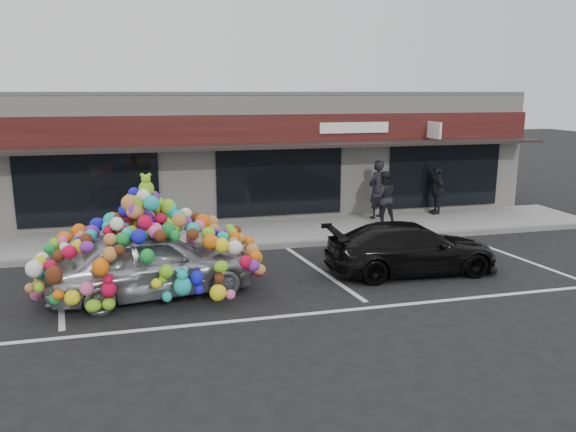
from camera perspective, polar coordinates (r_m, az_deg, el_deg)
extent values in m
plane|color=black|center=(13.13, -8.15, -6.81)|extent=(90.00, 90.00, 0.00)
cube|color=beige|center=(21.00, -10.80, 6.25)|extent=(24.00, 6.00, 4.20)
cube|color=#59595B|center=(20.88, -11.05, 12.12)|extent=(24.00, 6.00, 0.12)
cube|color=#340E0E|center=(17.84, -10.33, 8.58)|extent=(24.00, 0.18, 0.90)
cube|color=black|center=(17.37, -10.15, 6.82)|extent=(24.00, 1.20, 0.10)
cube|color=white|center=(19.71, 14.57, 8.45)|extent=(0.08, 0.95, 0.55)
cube|color=white|center=(18.90, 6.77, 8.90)|extent=(2.40, 0.04, 0.35)
cube|color=black|center=(18.14, -19.63, 2.70)|extent=(4.20, 0.12, 2.30)
cube|color=black|center=(18.52, -0.82, 3.62)|extent=(4.20, 0.12, 2.30)
cube|color=black|center=(20.72, 15.60, 4.12)|extent=(4.20, 0.12, 2.30)
cube|color=gray|center=(16.93, -9.59, -2.17)|extent=(26.00, 3.00, 0.15)
cube|color=slate|center=(15.49, -9.14, -3.54)|extent=(26.00, 0.18, 0.16)
cube|color=silver|center=(13.42, -22.07, -7.19)|extent=(0.73, 4.37, 0.01)
cube|color=silver|center=(13.85, 3.40, -5.65)|extent=(0.73, 4.37, 0.01)
cube|color=silver|center=(16.25, 21.94, -3.81)|extent=(0.73, 4.37, 0.01)
cube|color=silver|center=(11.39, 3.31, -9.77)|extent=(14.00, 0.12, 0.01)
imported|color=gray|center=(12.44, -13.64, -4.58)|extent=(2.40, 4.54, 1.47)
ellipsoid|color=red|center=(12.13, -13.95, 1.25)|extent=(1.57, 2.00, 1.10)
sphere|color=#FFF621|center=(12.30, -6.64, -2.92)|extent=(0.34, 0.34, 0.34)
sphere|color=#0D13FC|center=(11.61, -10.56, -6.65)|extent=(0.36, 0.36, 0.36)
sphere|color=green|center=(13.41, -17.08, -4.15)|extent=(0.30, 0.30, 0.30)
sphere|color=#DC5D70|center=(12.05, -14.08, 3.59)|extent=(0.32, 0.32, 0.32)
sphere|color=red|center=(12.52, -19.67, -3.26)|extent=(0.30, 0.30, 0.30)
imported|color=black|center=(13.95, 12.43, -3.21)|extent=(1.88, 4.26, 1.22)
imported|color=black|center=(18.99, 9.00, 2.69)|extent=(0.85, 0.78, 1.95)
imported|color=black|center=(18.22, 9.67, 1.87)|extent=(0.88, 0.72, 1.71)
imported|color=#242227|center=(20.13, 14.86, 2.56)|extent=(0.99, 0.46, 1.65)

